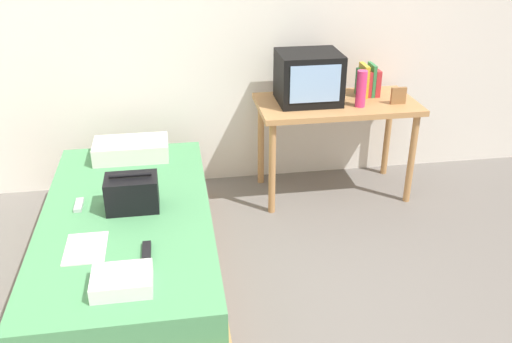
% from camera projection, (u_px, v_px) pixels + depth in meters
% --- Properties ---
extents(wall_back, '(5.20, 0.10, 2.60)m').
position_uv_depth(wall_back, '(236.00, 15.00, 4.09)').
color(wall_back, silver).
rests_on(wall_back, ground).
extents(bed, '(1.00, 2.00, 0.44)m').
position_uv_depth(bed, '(130.00, 244.00, 3.33)').
color(bed, '#B27F4C').
rests_on(bed, ground).
extents(desk, '(1.16, 0.60, 0.74)m').
position_uv_depth(desk, '(336.00, 114.00, 4.11)').
color(desk, '#B27F4C').
rests_on(desk, ground).
extents(tv, '(0.44, 0.39, 0.36)m').
position_uv_depth(tv, '(309.00, 77.00, 3.99)').
color(tv, black).
rests_on(tv, desk).
extents(water_bottle, '(0.07, 0.07, 0.26)m').
position_uv_depth(water_bottle, '(361.00, 89.00, 3.92)').
color(water_bottle, '#E53372').
rests_on(water_bottle, desk).
extents(book_row, '(0.15, 0.17, 0.24)m').
position_uv_depth(book_row, '(368.00, 81.00, 4.15)').
color(book_row, '#337F47').
rests_on(book_row, desk).
extents(picture_frame, '(0.11, 0.02, 0.12)m').
position_uv_depth(picture_frame, '(398.00, 96.00, 4.00)').
color(picture_frame, olive).
rests_on(picture_frame, desk).
extents(pillow, '(0.51, 0.29, 0.12)m').
position_uv_depth(pillow, '(131.00, 149.00, 3.89)').
color(pillow, silver).
rests_on(pillow, bed).
extents(handbag, '(0.30, 0.20, 0.22)m').
position_uv_depth(handbag, '(132.00, 193.00, 3.23)').
color(handbag, black).
rests_on(handbag, bed).
extents(magazine, '(0.21, 0.29, 0.01)m').
position_uv_depth(magazine, '(86.00, 248.00, 2.90)').
color(magazine, white).
rests_on(magazine, bed).
extents(remote_dark, '(0.04, 0.16, 0.02)m').
position_uv_depth(remote_dark, '(147.00, 251.00, 2.86)').
color(remote_dark, black).
rests_on(remote_dark, bed).
extents(remote_silver, '(0.04, 0.14, 0.02)m').
position_uv_depth(remote_silver, '(79.00, 205.00, 3.29)').
color(remote_silver, '#B7B7BC').
rests_on(remote_silver, bed).
extents(folded_towel, '(0.28, 0.22, 0.08)m').
position_uv_depth(folded_towel, '(122.00, 281.00, 2.59)').
color(folded_towel, white).
rests_on(folded_towel, bed).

